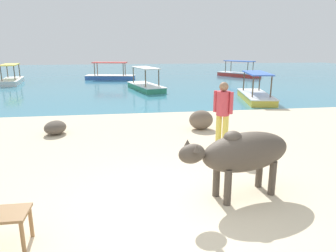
{
  "coord_description": "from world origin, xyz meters",
  "views": [
    {
      "loc": [
        -0.74,
        -4.4,
        2.48
      ],
      "look_at": [
        0.37,
        3.0,
        0.55
      ],
      "focal_mm": 33.24,
      "sensor_mm": 36.0,
      "label": 1
    }
  ],
  "objects": [
    {
      "name": "cow",
      "position": [
        1.18,
        0.14,
        0.8
      ],
      "size": [
        2.07,
        1.0,
        1.15
      ],
      "rotation": [
        0.0,
        0.0,
        3.4
      ],
      "color": "#4C4238",
      "rests_on": "sand_beach"
    },
    {
      "name": "boat_white",
      "position": [
        -8.02,
        17.89,
        0.29
      ],
      "size": [
        1.7,
        3.8,
        1.29
      ],
      "rotation": [
        0.0,
        0.0,
        1.72
      ],
      "color": "white",
      "rests_on": "water_surface"
    },
    {
      "name": "boat_blue",
      "position": [
        -1.54,
        19.73,
        0.29
      ],
      "size": [
        3.83,
        1.86,
        1.29
      ],
      "rotation": [
        0.0,
        0.0,
        2.94
      ],
      "color": "#3866B7",
      "rests_on": "water_surface"
    },
    {
      "name": "water_surface",
      "position": [
        0.0,
        22.0,
        0.0
      ],
      "size": [
        60.0,
        36.0,
        0.03
      ],
      "primitive_type": "cube",
      "color": "teal",
      "rests_on": "ground"
    },
    {
      "name": "boat_green",
      "position": [
        0.64,
        13.49,
        0.29
      ],
      "size": [
        2.06,
        3.85,
        1.29
      ],
      "rotation": [
        0.0,
        0.0,
        4.97
      ],
      "color": "#338E66",
      "rests_on": "water_surface"
    },
    {
      "name": "person_standing",
      "position": [
        1.66,
        2.65,
        0.99
      ],
      "size": [
        0.39,
        0.38,
        1.62
      ],
      "rotation": [
        0.0,
        0.0,
        3.94
      ],
      "color": "#DBC64C",
      "rests_on": "sand_beach"
    },
    {
      "name": "boat_yellow",
      "position": [
        5.44,
        9.2,
        0.29
      ],
      "size": [
        1.88,
        3.83,
        1.29
      ],
      "rotation": [
        0.0,
        0.0,
        1.37
      ],
      "color": "gold",
      "rests_on": "water_surface"
    },
    {
      "name": "shore_rock_medium",
      "position": [
        1.59,
        4.45,
        0.33
      ],
      "size": [
        0.73,
        0.6,
        0.57
      ],
      "primitive_type": "ellipsoid",
      "rotation": [
        0.0,
        0.0,
        0.02
      ],
      "color": "#6B5B4C",
      "rests_on": "sand_beach"
    },
    {
      "name": "sand_beach",
      "position": [
        0.0,
        0.0,
        0.02
      ],
      "size": [
        18.0,
        14.0,
        0.04
      ],
      "primitive_type": "cube",
      "color": "beige",
      "rests_on": "ground"
    },
    {
      "name": "shore_rock_large",
      "position": [
        -2.65,
        4.52,
        0.23
      ],
      "size": [
        0.75,
        0.85,
        0.38
      ],
      "primitive_type": "ellipsoid",
      "rotation": [
        0.0,
        0.0,
        1.29
      ],
      "color": "brown",
      "rests_on": "sand_beach"
    },
    {
      "name": "boat_red",
      "position": [
        8.93,
        20.47,
        0.29
      ],
      "size": [
        3.03,
        3.68,
        1.29
      ],
      "rotation": [
        0.0,
        0.0,
        5.31
      ],
      "color": "#C63833",
      "rests_on": "water_surface"
    }
  ]
}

